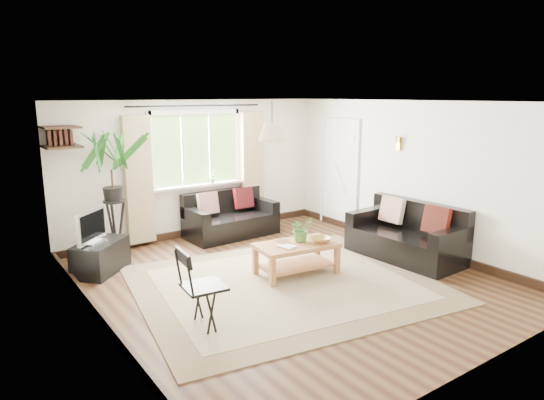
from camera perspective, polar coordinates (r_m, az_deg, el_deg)
floor at (r=6.75m, az=1.98°, el=-9.34°), size 5.50×5.50×0.00m
ceiling at (r=6.27m, az=2.14°, el=11.48°), size 5.50×5.50×0.00m
wall_back at (r=8.72m, az=-8.92°, el=3.67°), size 5.00×0.02×2.40m
wall_front at (r=4.59m, az=23.31°, el=-5.07°), size 5.00×0.02×2.40m
wall_left at (r=5.32m, az=-19.98°, el=-2.49°), size 0.02×5.50×2.40m
wall_right at (r=8.14m, az=16.27°, el=2.70°), size 0.02×5.50×2.40m
rug at (r=6.58m, az=1.53°, el=-9.83°), size 4.27×3.82×0.02m
window at (r=8.64m, az=-8.88°, el=5.93°), size 2.50×0.16×2.16m
door at (r=9.29m, az=7.90°, el=2.98°), size 0.06×0.96×2.06m
corner_shelf at (r=7.68m, az=-23.57°, el=6.82°), size 0.50×0.50×0.34m
pendant_lamp at (r=6.61m, az=0.00°, el=8.50°), size 0.36×0.36×0.54m
wall_sconce at (r=8.20m, az=14.55°, el=6.69°), size 0.12×0.12×0.28m
sofa_back at (r=8.68m, az=-4.84°, el=-1.80°), size 1.63×0.86×0.75m
sofa_right at (r=7.74m, az=15.42°, el=-3.75°), size 1.77×0.94×0.82m
coffee_table at (r=6.85m, az=2.88°, el=-6.95°), size 1.20×0.75×0.46m
table_plant at (r=6.82m, az=3.44°, el=-3.43°), size 0.35×0.31×0.36m
bowl at (r=6.85m, az=5.71°, el=-4.65°), size 0.36×0.36×0.07m
book_a at (r=6.56m, az=1.19°, el=-5.62°), size 0.23×0.28×0.02m
book_b at (r=6.77m, az=0.72°, el=-5.02°), size 0.23×0.26×0.02m
tv_stand at (r=7.36m, az=-19.50°, el=-6.32°), size 0.94×0.93×0.46m
tv at (r=7.20m, az=-20.52°, el=-2.83°), size 0.62×0.60×0.50m
palm_stand at (r=7.77m, az=-18.17°, el=0.49°), size 0.96×0.96×1.96m
folding_chair at (r=5.34m, az=-8.02°, el=-10.22°), size 0.51×0.51×0.91m
sill_plant at (r=8.75m, az=-7.08°, el=2.86°), size 0.14×0.10×0.27m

